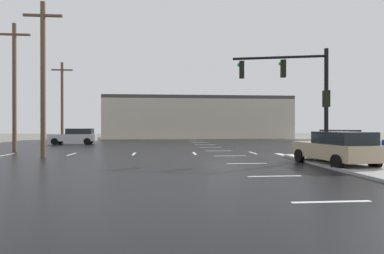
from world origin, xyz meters
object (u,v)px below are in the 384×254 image
Objects in this scene: traffic_signal_mast at (299,85)px; sedan_tan at (336,148)px; sedan_black at (343,141)px; utility_pole_distant at (62,101)px; utility_pole_mid at (43,76)px; utility_pole_far at (14,85)px; sedan_silver at (75,136)px.

traffic_signal_mast is 1.27× the size of sedan_tan.
sedan_black is 27.49m from utility_pole_distant.
sedan_tan is at bearing -19.27° from utility_pole_mid.
utility_pole_far reaches higher than traffic_signal_mast.
sedan_tan is at bearing 114.12° from traffic_signal_mast.
sedan_silver is (-16.30, 16.13, -3.24)m from traffic_signal_mast.
sedan_silver is 0.53× the size of utility_pole_distant.
traffic_signal_mast is 6.50m from sedan_black.
sedan_black is at bearing -128.69° from traffic_signal_mast.
traffic_signal_mast is at bearing -50.31° from sedan_black.
traffic_signal_mast is 23.16m from sedan_silver.
traffic_signal_mast is 19.44m from utility_pole_far.
utility_pole_far is 11.39m from utility_pole_distant.
utility_pole_distant reaches higher than sedan_silver.
traffic_signal_mast reaches higher than sedan_black.
traffic_signal_mast is 4.36m from sedan_tan.
utility_pole_far is (-1.80, -9.09, 3.97)m from sedan_silver.
utility_pole_distant is at bearing -120.98° from sedan_black.
sedan_black is at bearing -9.13° from utility_pole_far.
utility_pole_far is at bearing -7.16° from traffic_signal_mast.
utility_pole_mid is 16.53m from utility_pole_distant.
traffic_signal_mast is at bearing -45.28° from utility_pole_distant.
traffic_signal_mast is 25.94m from utility_pole_distant.
utility_pole_mid is at bearing 65.15° from sedan_tan.
traffic_signal_mast is 0.65× the size of utility_pole_mid.
traffic_signal_mast is at bearing -21.25° from utility_pole_far.
utility_pole_mid is at bearing -76.67° from utility_pole_distant.
utility_pole_far is (-18.62, 9.92, 3.97)m from sedan_tan.
sedan_silver is 10.08m from utility_pole_far.
sedan_silver is at bearing 35.91° from sedan_tan.
sedan_tan is at bearing -48.64° from utility_pole_distant.
utility_pole_distant reaches higher than traffic_signal_mast.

